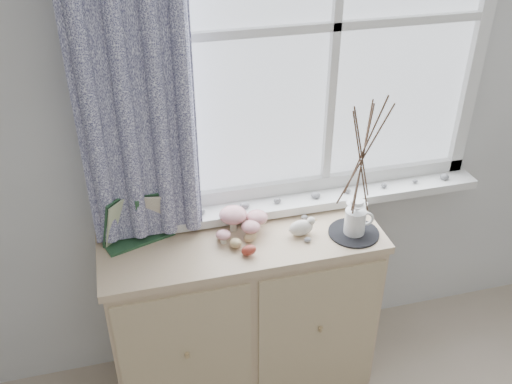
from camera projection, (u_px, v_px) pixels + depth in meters
sideboard at (243, 312)px, 2.63m from camera, size 1.20×0.45×0.85m
botanical_book at (137, 222)px, 2.31m from camera, size 0.35×0.23×0.23m
toadstool_cluster at (241, 220)px, 2.41m from camera, size 0.24×0.17×0.11m
wooden_eggs at (239, 241)px, 2.35m from camera, size 0.16×0.17×0.06m
songbird_figurine at (301, 227)px, 2.41m from camera, size 0.15×0.08×0.08m
crocheted_doily at (354, 233)px, 2.43m from camera, size 0.22×0.22×0.01m
twig_pitcher at (363, 153)px, 2.23m from camera, size 0.30×0.30×0.68m
sideboard_pebbles at (310, 226)px, 2.46m from camera, size 0.33×0.23×0.02m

